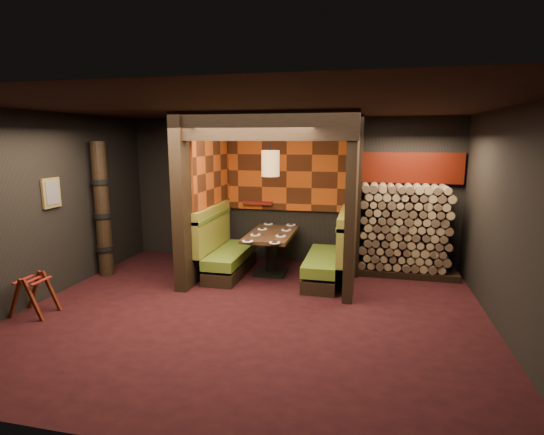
{
  "coord_description": "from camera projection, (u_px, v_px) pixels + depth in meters",
  "views": [
    {
      "loc": [
        1.55,
        -5.46,
        2.44
      ],
      "look_at": [
        0.0,
        1.3,
        1.15
      ],
      "focal_mm": 28.0,
      "sensor_mm": 36.0,
      "label": 1
    }
  ],
  "objects": [
    {
      "name": "floor",
      "position": [
        252.0,
        314.0,
        6.02
      ],
      "size": [
        6.5,
        5.5,
        0.02
      ],
      "primitive_type": "cube",
      "color": "black",
      "rests_on": "ground"
    },
    {
      "name": "place_settings",
      "position": [
        271.0,
        232.0,
        7.66
      ],
      "size": [
        0.64,
        1.68,
        0.03
      ],
      "color": "white",
      "rests_on": "dining_table"
    },
    {
      "name": "wall_back",
      "position": [
        288.0,
        191.0,
        8.4
      ],
      "size": [
        6.5,
        0.02,
        2.85
      ],
      "primitive_type": "cube",
      "color": "black",
      "rests_on": "ground"
    },
    {
      "name": "wall_front",
      "position": [
        149.0,
        279.0,
        3.11
      ],
      "size": [
        6.5,
        0.02,
        2.85
      ],
      "primitive_type": "cube",
      "color": "black",
      "rests_on": "ground"
    },
    {
      "name": "framed_picture",
      "position": [
        51.0,
        193.0,
        6.52
      ],
      "size": [
        0.05,
        0.36,
        0.46
      ],
      "color": "olive",
      "rests_on": "wall_left"
    },
    {
      "name": "tapa_side_panel",
      "position": [
        213.0,
        172.0,
        7.7
      ],
      "size": [
        0.04,
        1.85,
        1.45
      ],
      "primitive_type": "cube",
      "color": "#A93F10",
      "rests_on": "partition_left"
    },
    {
      "name": "firewood_stack",
      "position": [
        409.0,
        230.0,
        7.62
      ],
      "size": [
        1.73,
        0.7,
        1.64
      ],
      "color": "black",
      "rests_on": "floor"
    },
    {
      "name": "totem_column",
      "position": [
        102.0,
        211.0,
        7.53
      ],
      "size": [
        0.31,
        0.31,
        2.4
      ],
      "color": "black",
      "rests_on": "floor"
    },
    {
      "name": "lacquer_shelf",
      "position": [
        258.0,
        203.0,
        8.47
      ],
      "size": [
        0.6,
        0.12,
        0.07
      ],
      "primitive_type": "cube",
      "color": "maroon",
      "rests_on": "wall_back"
    },
    {
      "name": "booth_bench_left",
      "position": [
        225.0,
        252.0,
        7.74
      ],
      "size": [
        0.68,
        1.6,
        1.14
      ],
      "color": "black",
      "rests_on": "floor"
    },
    {
      "name": "booth_bench_right",
      "position": [
        329.0,
        259.0,
        7.32
      ],
      "size": [
        0.68,
        1.6,
        1.14
      ],
      "color": "black",
      "rests_on": "floor"
    },
    {
      "name": "pendant_lamp",
      "position": [
        270.0,
        163.0,
        7.39
      ],
      "size": [
        0.31,
        0.31,
        1.06
      ],
      "color": "#A67A43",
      "rests_on": "ceiling"
    },
    {
      "name": "dining_table",
      "position": [
        271.0,
        245.0,
        7.71
      ],
      "size": [
        0.79,
        1.46,
        0.77
      ],
      "color": "black",
      "rests_on": "floor"
    },
    {
      "name": "wall_right",
      "position": [
        514.0,
        225.0,
        5.04
      ],
      "size": [
        0.02,
        5.5,
        2.85
      ],
      "primitive_type": "cube",
      "color": "black",
      "rests_on": "ground"
    },
    {
      "name": "mosaic_header",
      "position": [
        411.0,
        168.0,
        7.73
      ],
      "size": [
        1.83,
        0.1,
        0.56
      ],
      "primitive_type": "cube",
      "color": "maroon",
      "rests_on": "wall_back"
    },
    {
      "name": "partition_left",
      "position": [
        203.0,
        196.0,
        7.64
      ],
      "size": [
        0.2,
        2.2,
        2.85
      ],
      "primitive_type": "cube",
      "color": "black",
      "rests_on": "floor"
    },
    {
      "name": "luggage_rack",
      "position": [
        34.0,
        293.0,
        5.93
      ],
      "size": [
        0.59,
        0.42,
        0.62
      ],
      "color": "#421408",
      "rests_on": "floor"
    },
    {
      "name": "wall_left",
      "position": [
        45.0,
        206.0,
        6.47
      ],
      "size": [
        0.02,
        5.5,
        2.85
      ],
      "primitive_type": "cube",
      "color": "black",
      "rests_on": "ground"
    },
    {
      "name": "partition_right",
      "position": [
        353.0,
        200.0,
        7.1
      ],
      "size": [
        0.15,
        2.1,
        2.85
      ],
      "primitive_type": "cube",
      "color": "black",
      "rests_on": "floor"
    },
    {
      "name": "ceiling",
      "position": [
        250.0,
        106.0,
        5.5
      ],
      "size": [
        6.5,
        5.5,
        0.02
      ],
      "primitive_type": "cube",
      "color": "black",
      "rests_on": "ground"
    },
    {
      "name": "bay_front_post",
      "position": [
        359.0,
        198.0,
        7.33
      ],
      "size": [
        0.08,
        0.08,
        2.85
      ],
      "primitive_type": "cube",
      "color": "black",
      "rests_on": "floor"
    },
    {
      "name": "tapa_back_panel",
      "position": [
        287.0,
        171.0,
        8.29
      ],
      "size": [
        2.4,
        0.06,
        1.55
      ],
      "primitive_type": "cube",
      "color": "#A93F10",
      "rests_on": "wall_back"
    },
    {
      "name": "header_beam",
      "position": [
        261.0,
        126.0,
        6.21
      ],
      "size": [
        2.85,
        0.18,
        0.44
      ],
      "primitive_type": "cube",
      "color": "black",
      "rests_on": "partition_left"
    }
  ]
}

